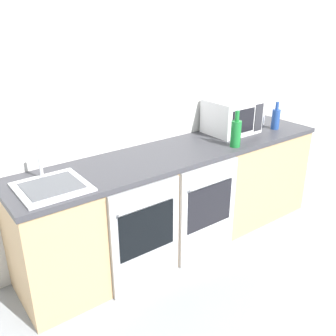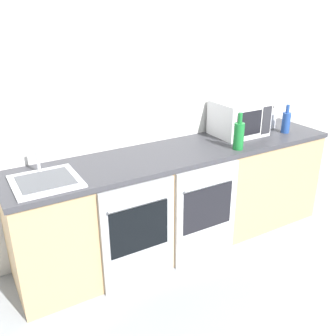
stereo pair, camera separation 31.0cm
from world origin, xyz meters
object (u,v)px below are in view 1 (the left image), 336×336
object	(u,v)px
kettle	(258,114)
sink	(51,186)
oven_left	(146,237)
bottle_green	(236,133)
oven_right	(208,212)
bottle_blue	(276,118)
microwave	(232,116)

from	to	relation	value
kettle	sink	size ratio (longest dim) A/B	0.47
oven_left	sink	world-z (taller)	sink
oven_left	bottle_green	bearing A→B (deg)	6.06
oven_right	bottle_green	distance (m)	0.70
bottle_green	sink	distance (m)	1.56
oven_left	oven_right	size ratio (longest dim) A/B	1.00
oven_right	bottle_blue	xyz separation A→B (m)	(1.06, 0.23, 0.57)
sink	oven_left	bearing A→B (deg)	-25.36
microwave	bottle_green	xyz separation A→B (m)	(-0.26, -0.31, -0.04)
oven_right	sink	xyz separation A→B (m)	(-1.17, 0.26, 0.48)
oven_left	bottle_green	size ratio (longest dim) A/B	2.72
sink	microwave	bearing A→B (deg)	4.73
oven_right	microwave	distance (m)	0.98
sink	kettle	bearing A→B (deg)	4.70
bottle_green	sink	size ratio (longest dim) A/B	0.71
bottle_blue	kettle	bearing A→B (deg)	93.07
kettle	sink	bearing A→B (deg)	-175.30
bottle_green	sink	bearing A→B (deg)	174.13
oven_left	bottle_green	world-z (taller)	bottle_green
bottle_blue	sink	world-z (taller)	bottle_blue
oven_right	bottle_green	world-z (taller)	bottle_green
oven_right	bottle_blue	distance (m)	1.22
oven_right	microwave	size ratio (longest dim) A/B	1.85
microwave	sink	distance (m)	1.82
microwave	bottle_blue	bearing A→B (deg)	-23.36
oven_right	oven_left	bearing A→B (deg)	180.00
bottle_green	kettle	xyz separation A→B (m)	(0.67, 0.34, -0.02)
sink	bottle_green	bearing A→B (deg)	-5.87
oven_right	bottle_blue	size ratio (longest dim) A/B	3.17
oven_right	microwave	bearing A→B (deg)	33.03
bottle_blue	sink	size ratio (longest dim) A/B	0.61
oven_left	bottle_blue	size ratio (longest dim) A/B	3.17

